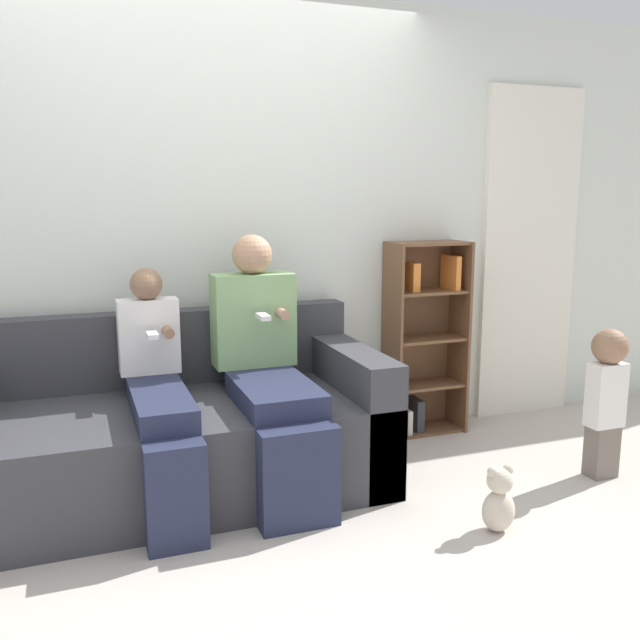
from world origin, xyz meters
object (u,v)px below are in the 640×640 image
object	(u,v)px
adult_seated	(267,362)
couch	(174,436)
teddy_bear	(499,501)
bookshelf	(423,339)
toddler_standing	(606,393)
child_seated	(159,394)

from	to	relation	value
adult_seated	couch	bearing A→B (deg)	170.95
teddy_bear	bookshelf	bearing A→B (deg)	76.19
couch	adult_seated	world-z (taller)	adult_seated
adult_seated	toddler_standing	distance (m)	1.76
child_seated	toddler_standing	xyz separation A→B (m)	(2.21, -0.46, -0.10)
adult_seated	teddy_bear	bearing A→B (deg)	-45.60
toddler_standing	bookshelf	distance (m)	1.12
adult_seated	bookshelf	size ratio (longest dim) A/B	1.06
toddler_standing	teddy_bear	size ratio (longest dim) A/B	2.59
child_seated	toddler_standing	distance (m)	2.26
bookshelf	couch	bearing A→B (deg)	-166.51
toddler_standing	bookshelf	bearing A→B (deg)	119.24
toddler_standing	teddy_bear	xyz separation A→B (m)	(-0.86, -0.31, -0.31)
couch	toddler_standing	xyz separation A→B (m)	(2.13, -0.59, 0.17)
couch	toddler_standing	bearing A→B (deg)	-15.41
couch	teddy_bear	xyz separation A→B (m)	(1.28, -0.90, -0.15)
bookshelf	adult_seated	bearing A→B (deg)	-157.97
child_seated	adult_seated	bearing A→B (deg)	6.06
adult_seated	teddy_bear	xyz separation A→B (m)	(0.81, -0.83, -0.50)
couch	toddler_standing	world-z (taller)	couch
child_seated	teddy_bear	xyz separation A→B (m)	(1.35, -0.77, -0.41)
adult_seated	toddler_standing	bearing A→B (deg)	-17.11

